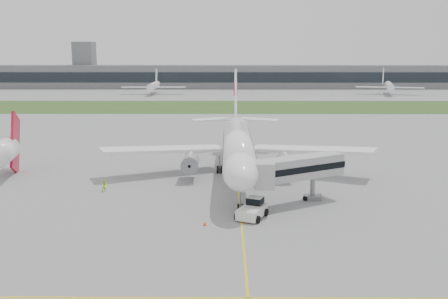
{
  "coord_description": "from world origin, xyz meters",
  "views": [
    {
      "loc": [
        -1.86,
        -80.47,
        21.12
      ],
      "look_at": [
        -2.36,
        2.0,
        5.18
      ],
      "focal_mm": 40.0,
      "sensor_mm": 36.0,
      "label": 1
    }
  ],
  "objects_px": {
    "airliner": "(238,144)",
    "pushback_tug": "(253,209)",
    "ground_crew_near": "(242,215)",
    "neighbor_aircraft": "(5,151)",
    "jet_bridge": "(294,169)"
  },
  "relations": [
    {
      "from": "pushback_tug",
      "to": "jet_bridge",
      "type": "relative_size",
      "value": 0.39
    },
    {
      "from": "jet_bridge",
      "to": "ground_crew_near",
      "type": "relative_size",
      "value": 8.79
    },
    {
      "from": "neighbor_aircraft",
      "to": "airliner",
      "type": "bearing_deg",
      "value": -9.05
    },
    {
      "from": "airliner",
      "to": "neighbor_aircraft",
      "type": "distance_m",
      "value": 40.15
    },
    {
      "from": "pushback_tug",
      "to": "ground_crew_near",
      "type": "bearing_deg",
      "value": -108.58
    },
    {
      "from": "jet_bridge",
      "to": "ground_crew_near",
      "type": "height_order",
      "value": "jet_bridge"
    },
    {
      "from": "airliner",
      "to": "pushback_tug",
      "type": "height_order",
      "value": "airliner"
    },
    {
      "from": "pushback_tug",
      "to": "jet_bridge",
      "type": "bearing_deg",
      "value": 65.35
    },
    {
      "from": "pushback_tug",
      "to": "neighbor_aircraft",
      "type": "xyz_separation_m",
      "value": [
        -41.62,
        21.33,
        3.5
      ]
    },
    {
      "from": "pushback_tug",
      "to": "jet_bridge",
      "type": "distance_m",
      "value": 9.11
    },
    {
      "from": "pushback_tug",
      "to": "airliner",
      "type": "bearing_deg",
      "value": 116.85
    },
    {
      "from": "pushback_tug",
      "to": "neighbor_aircraft",
      "type": "bearing_deg",
      "value": 175.93
    },
    {
      "from": "airliner",
      "to": "pushback_tug",
      "type": "relative_size",
      "value": 9.8
    },
    {
      "from": "airliner",
      "to": "neighbor_aircraft",
      "type": "relative_size",
      "value": 3.72
    },
    {
      "from": "ground_crew_near",
      "to": "neighbor_aircraft",
      "type": "height_order",
      "value": "neighbor_aircraft"
    }
  ]
}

